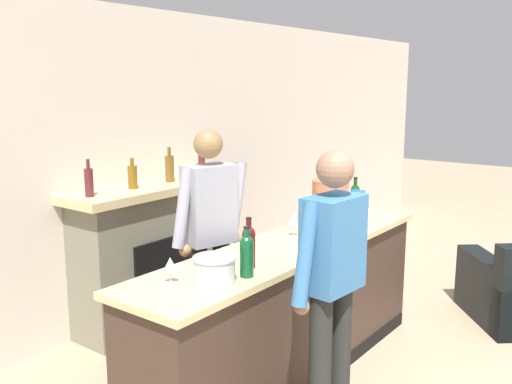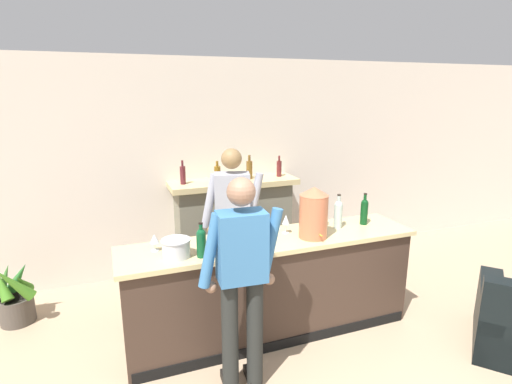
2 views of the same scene
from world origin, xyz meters
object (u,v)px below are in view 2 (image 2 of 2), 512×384
(wine_bottle_merlot_tall, at_px, (338,213))
(person_bartender, at_px, (232,224))
(potted_plant_corner, at_px, (15,297))
(wine_bottle_cabernet_heavy, at_px, (364,210))
(wine_bottle_rose_blush, at_px, (215,235))
(copper_dispenser, at_px, (314,212))
(fireplace_stone, at_px, (234,225))
(person_customer, at_px, (242,278))
(ice_bucket_steel, at_px, (176,248))
(wine_glass_front_left, at_px, (286,220))
(wine_glass_mid_counter, at_px, (154,239))
(wine_bottle_burgundy_dark, at_px, (321,214))
(wine_bottle_chardonnay_pale, at_px, (201,241))

(wine_bottle_merlot_tall, bearing_deg, person_bartender, 152.18)
(wine_bottle_merlot_tall, bearing_deg, potted_plant_corner, 161.59)
(wine_bottle_cabernet_heavy, bearing_deg, wine_bottle_rose_blush, -175.17)
(copper_dispenser, relative_size, wine_bottle_rose_blush, 1.57)
(fireplace_stone, xyz_separation_m, person_customer, (-0.62, -2.15, 0.34))
(ice_bucket_steel, xyz_separation_m, wine_glass_front_left, (1.09, 0.20, 0.05))
(ice_bucket_steel, relative_size, wine_glass_mid_counter, 1.62)
(potted_plant_corner, distance_m, person_customer, 2.64)
(wine_bottle_burgundy_dark, relative_size, wine_glass_front_left, 1.72)
(fireplace_stone, height_order, copper_dispenser, fireplace_stone)
(wine_bottle_chardonnay_pale, xyz_separation_m, wine_bottle_rose_blush, (0.14, 0.09, 0.01))
(ice_bucket_steel, bearing_deg, wine_bottle_rose_blush, 3.33)
(wine_bottle_rose_blush, distance_m, wine_bottle_burgundy_dark, 1.17)
(wine_bottle_burgundy_dark, xyz_separation_m, wine_glass_mid_counter, (-1.65, -0.03, -0.04))
(wine_bottle_burgundy_dark, bearing_deg, copper_dispenser, -133.52)
(ice_bucket_steel, distance_m, wine_glass_front_left, 1.11)
(person_bartender, xyz_separation_m, ice_bucket_steel, (-0.70, -0.66, 0.08))
(fireplace_stone, xyz_separation_m, wine_bottle_merlot_tall, (0.64, -1.47, 0.52))
(wine_bottle_chardonnay_pale, height_order, wine_bottle_burgundy_dark, wine_bottle_burgundy_dark)
(person_bartender, relative_size, wine_bottle_merlot_tall, 5.11)
(potted_plant_corner, distance_m, ice_bucket_steel, 2.06)
(potted_plant_corner, xyz_separation_m, person_customer, (1.88, -1.73, 0.68))
(wine_bottle_merlot_tall, height_order, wine_bottle_rose_blush, wine_bottle_merlot_tall)
(fireplace_stone, distance_m, wine_bottle_chardonnay_pale, 1.96)
(wine_bottle_burgundy_dark, bearing_deg, fireplace_stone, 108.75)
(potted_plant_corner, relative_size, copper_dispenser, 1.48)
(wine_bottle_rose_blush, relative_size, wine_glass_mid_counter, 2.08)
(fireplace_stone, height_order, wine_bottle_cabernet_heavy, fireplace_stone)
(person_customer, relative_size, wine_bottle_merlot_tall, 5.02)
(copper_dispenser, height_order, wine_glass_mid_counter, copper_dispenser)
(copper_dispenser, height_order, wine_glass_front_left, copper_dispenser)
(wine_bottle_chardonnay_pale, relative_size, wine_glass_front_left, 1.61)
(fireplace_stone, xyz_separation_m, person_bartender, (-0.32, -0.97, 0.36))
(person_bartender, xyz_separation_m, wine_bottle_rose_blush, (-0.36, -0.64, 0.15))
(fireplace_stone, relative_size, person_bartender, 0.92)
(wine_bottle_rose_blush, bearing_deg, wine_glass_front_left, 13.23)
(potted_plant_corner, distance_m, copper_dispenser, 3.17)
(wine_bottle_burgundy_dark, bearing_deg, wine_glass_front_left, -176.28)
(potted_plant_corner, relative_size, wine_bottle_chardonnay_pale, 2.43)
(wine_bottle_chardonnay_pale, bearing_deg, copper_dispenser, 4.23)
(wine_glass_front_left, bearing_deg, wine_bottle_cabernet_heavy, -2.66)
(wine_glass_mid_counter, bearing_deg, copper_dispenser, -7.51)
(potted_plant_corner, bearing_deg, wine_bottle_rose_blush, -32.97)
(person_customer, height_order, wine_bottle_chardonnay_pale, person_customer)
(copper_dispenser, bearing_deg, ice_bucket_steel, -179.72)
(wine_bottle_burgundy_dark, distance_m, wine_glass_mid_counter, 1.65)
(wine_bottle_rose_blush, xyz_separation_m, wine_bottle_cabernet_heavy, (1.63, 0.14, 0.01))
(wine_glass_front_left, bearing_deg, person_customer, -133.98)
(fireplace_stone, distance_m, wine_glass_front_left, 1.52)
(ice_bucket_steel, distance_m, wine_bottle_cabernet_heavy, 1.97)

